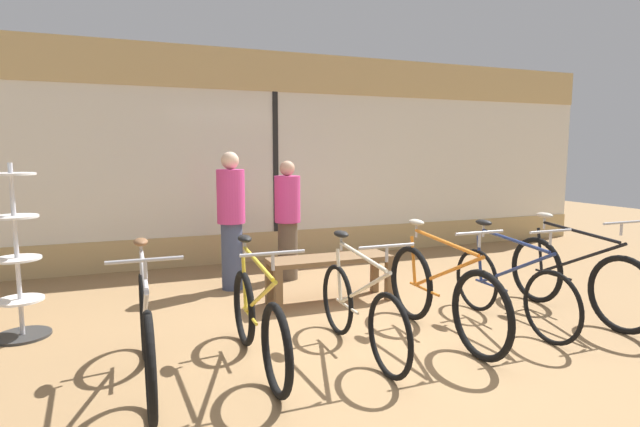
{
  "coord_description": "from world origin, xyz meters",
  "views": [
    {
      "loc": [
        -2.17,
        -3.84,
        1.69
      ],
      "look_at": [
        0.0,
        1.74,
        0.95
      ],
      "focal_mm": 28.0,
      "sensor_mm": 36.0,
      "label": 1
    }
  ],
  "objects_px": {
    "bicycle_center_left": "(360,309)",
    "bicycle_right": "(509,287)",
    "customer_by_window": "(288,218)",
    "display_bench": "(330,265)",
    "customer_near_rack": "(231,218)",
    "bicycle_left": "(258,321)",
    "bicycle_center_right": "(441,294)",
    "bicycle_far_left": "(146,333)",
    "bicycle_far_right": "(574,278)",
    "accessory_rack": "(18,267)"
  },
  "relations": [
    {
      "from": "bicycle_far_left",
      "to": "bicycle_far_right",
      "type": "distance_m",
      "value": 4.18
    },
    {
      "from": "bicycle_center_left",
      "to": "bicycle_far_right",
      "type": "height_order",
      "value": "bicycle_far_right"
    },
    {
      "from": "bicycle_center_right",
      "to": "bicycle_right",
      "type": "bearing_deg",
      "value": 1.85
    },
    {
      "from": "bicycle_far_left",
      "to": "bicycle_far_right",
      "type": "xyz_separation_m",
      "value": [
        4.18,
        0.05,
        0.01
      ]
    },
    {
      "from": "customer_near_rack",
      "to": "display_bench",
      "type": "bearing_deg",
      "value": -45.46
    },
    {
      "from": "bicycle_center_left",
      "to": "customer_by_window",
      "type": "relative_size",
      "value": 1.04
    },
    {
      "from": "bicycle_center_right",
      "to": "display_bench",
      "type": "height_order",
      "value": "bicycle_center_right"
    },
    {
      "from": "bicycle_left",
      "to": "customer_near_rack",
      "type": "relative_size",
      "value": 0.99
    },
    {
      "from": "bicycle_right",
      "to": "accessory_rack",
      "type": "distance_m",
      "value": 4.61
    },
    {
      "from": "accessory_rack",
      "to": "customer_near_rack",
      "type": "height_order",
      "value": "customer_near_rack"
    },
    {
      "from": "customer_near_rack",
      "to": "bicycle_far_right",
      "type": "bearing_deg",
      "value": -36.55
    },
    {
      "from": "customer_near_rack",
      "to": "bicycle_center_left",
      "type": "bearing_deg",
      "value": -75.56
    },
    {
      "from": "bicycle_right",
      "to": "customer_by_window",
      "type": "height_order",
      "value": "customer_by_window"
    },
    {
      "from": "bicycle_far_left",
      "to": "customer_near_rack",
      "type": "relative_size",
      "value": 1.04
    },
    {
      "from": "bicycle_far_right",
      "to": "customer_by_window",
      "type": "height_order",
      "value": "customer_by_window"
    },
    {
      "from": "bicycle_center_right",
      "to": "customer_near_rack",
      "type": "xyz_separation_m",
      "value": [
        -1.46,
        2.29,
        0.49
      ]
    },
    {
      "from": "bicycle_left",
      "to": "bicycle_center_left",
      "type": "xyz_separation_m",
      "value": [
        0.87,
        -0.04,
        0.01
      ]
    },
    {
      "from": "bicycle_center_left",
      "to": "bicycle_right",
      "type": "bearing_deg",
      "value": 2.92
    },
    {
      "from": "accessory_rack",
      "to": "bicycle_far_right",
      "type": "bearing_deg",
      "value": -14.83
    },
    {
      "from": "bicycle_far_left",
      "to": "bicycle_far_right",
      "type": "bearing_deg",
      "value": 0.7
    },
    {
      "from": "accessory_rack",
      "to": "display_bench",
      "type": "distance_m",
      "value": 3.06
    },
    {
      "from": "accessory_rack",
      "to": "display_bench",
      "type": "bearing_deg",
      "value": -0.47
    },
    {
      "from": "bicycle_far_right",
      "to": "bicycle_center_right",
      "type": "bearing_deg",
      "value": -179.89
    },
    {
      "from": "bicycle_center_left",
      "to": "bicycle_far_right",
      "type": "relative_size",
      "value": 0.91
    },
    {
      "from": "bicycle_center_left",
      "to": "customer_by_window",
      "type": "distance_m",
      "value": 2.61
    },
    {
      "from": "bicycle_far_right",
      "to": "bicycle_right",
      "type": "bearing_deg",
      "value": 178.41
    },
    {
      "from": "bicycle_far_right",
      "to": "display_bench",
      "type": "distance_m",
      "value": 2.56
    },
    {
      "from": "bicycle_far_right",
      "to": "accessory_rack",
      "type": "distance_m",
      "value": 5.41
    },
    {
      "from": "customer_near_rack",
      "to": "bicycle_far_left",
      "type": "bearing_deg",
      "value": -114.99
    },
    {
      "from": "bicycle_center_left",
      "to": "bicycle_far_right",
      "type": "xyz_separation_m",
      "value": [
        2.49,
        0.06,
        0.03
      ]
    },
    {
      "from": "bicycle_center_left",
      "to": "display_bench",
      "type": "bearing_deg",
      "value": 77.51
    },
    {
      "from": "bicycle_center_right",
      "to": "customer_near_rack",
      "type": "bearing_deg",
      "value": 122.53
    },
    {
      "from": "bicycle_right",
      "to": "bicycle_far_right",
      "type": "bearing_deg",
      "value": -1.59
    },
    {
      "from": "accessory_rack",
      "to": "display_bench",
      "type": "height_order",
      "value": "accessory_rack"
    },
    {
      "from": "bicycle_left",
      "to": "customer_by_window",
      "type": "xyz_separation_m",
      "value": [
        1.05,
        2.53,
        0.46
      ]
    },
    {
      "from": "bicycle_far_left",
      "to": "bicycle_center_right",
      "type": "relative_size",
      "value": 0.97
    },
    {
      "from": "display_bench",
      "to": "customer_near_rack",
      "type": "bearing_deg",
      "value": 134.54
    },
    {
      "from": "bicycle_far_left",
      "to": "accessory_rack",
      "type": "xyz_separation_m",
      "value": [
        -1.04,
        1.43,
        0.27
      ]
    },
    {
      "from": "bicycle_center_left",
      "to": "accessory_rack",
      "type": "height_order",
      "value": "accessory_rack"
    },
    {
      "from": "bicycle_center_right",
      "to": "bicycle_far_left",
      "type": "bearing_deg",
      "value": -178.93
    },
    {
      "from": "customer_near_rack",
      "to": "bicycle_center_right",
      "type": "bearing_deg",
      "value": -57.47
    },
    {
      "from": "bicycle_far_left",
      "to": "accessory_rack",
      "type": "height_order",
      "value": "accessory_rack"
    },
    {
      "from": "accessory_rack",
      "to": "customer_by_window",
      "type": "distance_m",
      "value": 3.13
    },
    {
      "from": "bicycle_center_left",
      "to": "customer_by_window",
      "type": "height_order",
      "value": "customer_by_window"
    },
    {
      "from": "bicycle_far_right",
      "to": "customer_by_window",
      "type": "distance_m",
      "value": 3.43
    },
    {
      "from": "customer_by_window",
      "to": "accessory_rack",
      "type": "bearing_deg",
      "value": -158.94
    },
    {
      "from": "bicycle_right",
      "to": "bicycle_left",
      "type": "bearing_deg",
      "value": -178.98
    },
    {
      "from": "bicycle_right",
      "to": "bicycle_center_right",
      "type": "bearing_deg",
      "value": -178.15
    },
    {
      "from": "bicycle_far_right",
      "to": "customer_by_window",
      "type": "bearing_deg",
      "value": 132.63
    },
    {
      "from": "bicycle_left",
      "to": "customer_by_window",
      "type": "distance_m",
      "value": 2.77
    }
  ]
}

